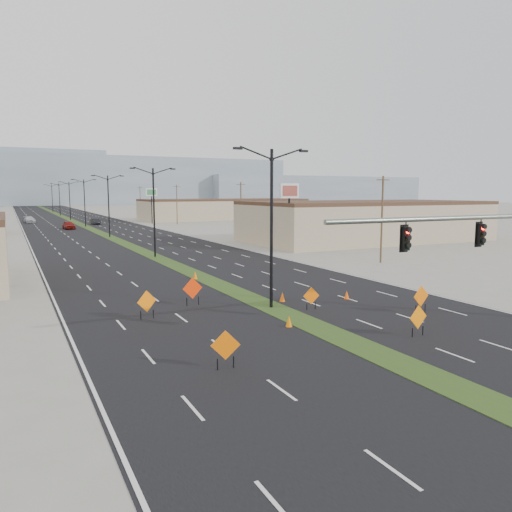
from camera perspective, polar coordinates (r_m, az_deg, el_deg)
name	(u,v)px	position (r m, az deg, el deg)	size (l,w,h in m)	color
ground	(404,366)	(22.70, 16.53, -11.93)	(600.00, 600.00, 0.00)	gray
road_surface	(83,226)	(116.73, -19.15, 3.31)	(25.00, 400.00, 0.02)	black
median_strip	(83,226)	(116.73, -19.15, 3.31)	(2.00, 400.00, 0.04)	#264418
building_se_near	(366,222)	(77.90, 12.41, 3.76)	(36.00, 18.00, 5.50)	tan
building_se_far	(224,210)	(136.29, -3.66, 5.27)	(44.00, 16.00, 5.00)	tan
mesa_center	(106,181)	(320.34, -16.78, 8.21)	(220.00, 50.00, 28.00)	gray
mesa_east	(309,190)	(362.37, 6.11, 7.55)	(160.00, 50.00, 18.00)	gray
signal_mast	(504,241)	(29.33, 26.51, 1.52)	(16.30, 0.60, 8.00)	slate
streetlight_0	(271,223)	(31.34, 1.78, 3.76)	(5.15, 0.24, 10.02)	black
streetlight_1	(154,209)	(57.52, -11.58, 5.24)	(5.15, 0.24, 10.02)	black
streetlight_2	(109,204)	(84.87, -16.49, 5.72)	(5.15, 0.24, 10.02)	black
streetlight_3	(85,201)	(112.55, -19.01, 5.95)	(5.15, 0.24, 10.02)	black
streetlight_4	(70,199)	(140.35, -20.52, 6.08)	(5.15, 0.24, 10.02)	black
streetlight_5	(60,198)	(168.22, -21.54, 6.16)	(5.15, 0.24, 10.02)	black
streetlight_6	(52,197)	(196.12, -22.27, 6.22)	(5.15, 0.24, 10.02)	black
utility_pole_0	(382,218)	(53.50, 14.20, 4.22)	(1.60, 0.20, 9.00)	#4C3823
utility_pole_1	(241,208)	(83.22, -1.74, 5.48)	(1.60, 0.20, 9.00)	#4C3823
utility_pole_2	(177,204)	(115.93, -9.03, 5.91)	(1.60, 0.20, 9.00)	#4C3823
utility_pole_3	(140,201)	(149.68, -13.09, 6.11)	(1.60, 0.20, 9.00)	#4C3823
car_left	(69,225)	(105.95, -20.62, 3.32)	(1.92, 4.78, 1.63)	maroon
car_mid	(96,222)	(119.50, -17.85, 3.77)	(1.42, 4.06, 1.34)	black
car_far	(29,220)	(131.73, -24.47, 3.80)	(2.11, 5.19, 1.51)	#AFB2B9
construction_sign_0	(225,347)	(21.12, -3.51, -10.29)	(1.21, 0.42, 1.67)	#E66104
construction_sign_1	(147,302)	(29.81, -12.38, -5.19)	(1.22, 0.45, 1.69)	orange
construction_sign_2	(193,289)	(32.77, -7.27, -3.78)	(1.38, 0.16, 1.84)	#F13105
construction_sign_3	(311,297)	(31.60, 6.33, -4.64)	(1.07, 0.21, 1.43)	#F66405
construction_sign_4	(418,318)	(26.97, 18.04, -6.78)	(1.23, 0.17, 1.64)	orange
construction_sign_5	(421,297)	(32.03, 18.34, -4.48)	(1.30, 0.18, 1.73)	orange
cone_0	(289,321)	(27.66, 3.79, -7.47)	(0.38, 0.38, 0.63)	orange
cone_1	(282,297)	(33.82, 3.03, -4.71)	(0.38, 0.38, 0.64)	#E15304
cone_2	(347,295)	(35.14, 10.32, -4.40)	(0.36, 0.36, 0.59)	#F95305
cone_3	(195,275)	(42.60, -6.97, -2.22)	(0.41, 0.41, 0.69)	orange
pole_sign_east_near	(289,196)	(62.72, 3.83, 6.81)	(2.77, 0.62, 8.43)	black
pole_sign_east_far	(151,195)	(119.69, -11.86, 6.82)	(2.69, 0.45, 8.21)	black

